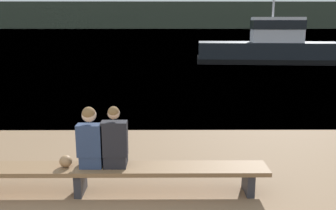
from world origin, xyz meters
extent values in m
plane|color=teal|center=(0.00, 125.89, 0.00)|extent=(240.00, 240.00, 0.00)
cube|color=#384233|center=(0.00, 145.74, 4.95)|extent=(600.00, 12.00, 9.90)
cube|color=brown|center=(0.14, 2.30, 0.41)|extent=(6.08, 0.55, 0.07)
cube|color=#2D2D33|center=(2.88, 2.30, 0.19)|extent=(0.12, 0.47, 0.38)
cube|color=#2D2D33|center=(0.14, 2.30, 0.19)|extent=(0.12, 0.47, 0.38)
cube|color=navy|center=(0.33, 2.38, 0.55)|extent=(0.35, 0.40, 0.20)
cube|color=navy|center=(0.33, 2.28, 0.91)|extent=(0.41, 0.22, 0.52)
sphere|color=beige|center=(0.33, 2.28, 1.32)|extent=(0.23, 0.23, 0.23)
sphere|color=brown|center=(0.33, 2.26, 1.35)|extent=(0.21, 0.21, 0.21)
cube|color=black|center=(0.72, 2.38, 0.55)|extent=(0.35, 0.40, 0.20)
cube|color=black|center=(0.72, 2.28, 0.93)|extent=(0.41, 0.22, 0.56)
sphere|color=tan|center=(0.72, 2.28, 1.35)|extent=(0.19, 0.19, 0.19)
sphere|color=brown|center=(0.72, 2.26, 1.37)|extent=(0.18, 0.18, 0.18)
ellipsoid|color=#9E754C|center=(-0.08, 2.30, 0.54)|extent=(0.20, 0.20, 0.19)
cube|color=black|center=(8.48, 21.90, 0.69)|extent=(9.58, 3.49, 1.37)
cube|color=black|center=(8.48, 21.90, 0.16)|extent=(9.78, 3.62, 0.33)
cube|color=silver|center=(8.94, 21.86, 2.20)|extent=(3.41, 1.90, 1.64)
cube|color=black|center=(8.94, 21.86, 2.52)|extent=(3.48, 1.96, 0.59)
camera|label=1|loc=(1.53, -3.38, 2.74)|focal=40.00mm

